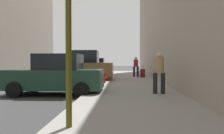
% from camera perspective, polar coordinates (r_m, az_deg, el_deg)
% --- Properties ---
extents(ground_plane, '(120.00, 120.00, 0.00)m').
position_cam_1_polar(ground_plane, '(11.52, -26.45, -5.99)').
color(ground_plane, '#38383A').
extents(sidewalk, '(4.00, 40.00, 0.15)m').
position_cam_1_polar(sidewalk, '(10.09, 5.10, -6.46)').
color(sidewalk, gray).
rests_on(sidewalk, ground_plane).
extents(parked_dark_green_sedan, '(4.22, 2.09, 1.79)m').
position_cam_1_polar(parked_dark_green_sedan, '(9.92, -14.50, -2.14)').
color(parked_dark_green_sedan, '#193828').
rests_on(parked_dark_green_sedan, ground_plane).
extents(parked_bronze_suv, '(4.62, 2.09, 2.25)m').
position_cam_1_polar(parked_bronze_suv, '(15.95, -7.93, -0.09)').
color(parked_bronze_suv, brown).
rests_on(parked_bronze_suv, ground_plane).
extents(parked_red_hatchback, '(4.24, 2.14, 1.79)m').
position_cam_1_polar(parked_red_hatchback, '(22.22, -4.94, -0.12)').
color(parked_red_hatchback, '#B2191E').
rests_on(parked_red_hatchback, ground_plane).
extents(fire_hydrant, '(0.42, 0.22, 0.70)m').
position_cam_1_polar(fire_hydrant, '(13.35, -2.19, -2.68)').
color(fire_hydrant, red).
rests_on(fire_hydrant, sidewalk).
extents(pedestrian_in_red_jacket, '(0.53, 0.49, 1.71)m').
position_cam_1_polar(pedestrian_in_red_jacket, '(18.95, 6.25, 0.38)').
color(pedestrian_in_red_jacket, black).
rests_on(pedestrian_in_red_jacket, sidewalk).
extents(pedestrian_in_tan_coat, '(0.51, 0.43, 1.71)m').
position_cam_1_polar(pedestrian_in_tan_coat, '(9.09, 12.21, -0.84)').
color(pedestrian_in_tan_coat, black).
rests_on(pedestrian_in_tan_coat, sidewalk).
extents(rolling_suitcase, '(0.36, 0.56, 1.04)m').
position_cam_1_polar(rolling_suitcase, '(18.39, 7.99, -1.57)').
color(rolling_suitcase, '#591414').
rests_on(rolling_suitcase, sidewalk).
extents(duffel_bag, '(0.32, 0.44, 0.28)m').
position_cam_1_polar(duffel_bag, '(14.95, -0.62, -3.03)').
color(duffel_bag, '#472D19').
rests_on(duffel_bag, sidewalk).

